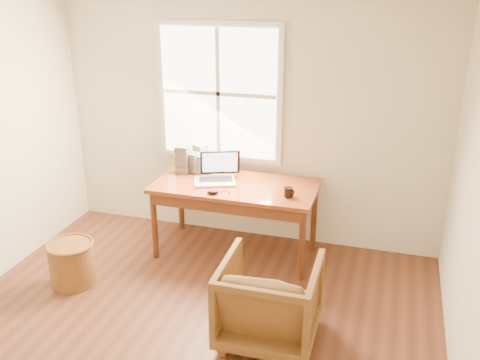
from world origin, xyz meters
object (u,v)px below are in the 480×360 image
Objects in this scene: wicker_stool at (72,264)px; cd_stack_a at (200,156)px; desk at (236,186)px; armchair at (269,300)px; coffee_mug at (288,192)px; laptop at (214,168)px.

cd_stack_a is at bearing 60.34° from wicker_stool.
cd_stack_a reaches higher than desk.
armchair is at bearing -54.25° from cd_stack_a.
wicker_stool is (-1.26, -1.01, -0.53)m from desk.
coffee_mug is (0.56, -0.17, 0.07)m from desk.
cd_stack_a is (-1.05, 0.51, 0.08)m from coffee_mug.
desk is 0.27m from laptop.
desk is 3.98× the size of wicker_stool.
laptop reaches higher than cd_stack_a.
laptop is at bearing 172.14° from coffee_mug.
desk is at bearing -34.70° from cd_stack_a.
laptop is 4.55× the size of coffee_mug.
desk is 0.62m from cd_stack_a.
armchair is 2.04m from cd_stack_a.
laptop is (-0.21, -0.02, 0.17)m from desk.
laptop is (1.05, 0.98, 0.70)m from wicker_stool.
cd_stack_a is at bearing -54.91° from armchair.
cd_stack_a is (-0.49, 0.34, 0.15)m from desk.
armchair is 1.94m from wicker_stool.
laptop reaches higher than wicker_stool.
desk is 17.53× the size of coffee_mug.
cd_stack_a is (-1.15, 1.60, 0.54)m from armchair.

